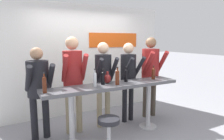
% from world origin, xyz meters
% --- Properties ---
extents(ground_plane, '(40.00, 40.00, 0.00)m').
position_xyz_m(ground_plane, '(0.00, 0.00, 0.00)').
color(ground_plane, gray).
extents(back_wall, '(4.20, 0.12, 2.63)m').
position_xyz_m(back_wall, '(0.01, 1.50, 1.32)').
color(back_wall, silver).
rests_on(back_wall, ground_plane).
extents(tasting_table, '(2.60, 0.48, 1.00)m').
position_xyz_m(tasting_table, '(0.00, 0.00, 0.83)').
color(tasting_table, '#4C4C51').
rests_on(tasting_table, ground_plane).
extents(bar_stool, '(0.36, 0.36, 0.63)m').
position_xyz_m(bar_stool, '(-0.40, -0.58, 0.41)').
color(bar_stool, '#B2B2B7').
rests_on(bar_stool, ground_plane).
extents(person_far_left, '(0.48, 0.57, 1.67)m').
position_xyz_m(person_far_left, '(-1.24, 0.51, 1.03)').
color(person_far_left, black).
rests_on(person_far_left, ground_plane).
extents(person_left, '(0.47, 0.60, 1.86)m').
position_xyz_m(person_left, '(-0.62, 0.47, 1.16)').
color(person_left, gray).
rests_on(person_left, ground_plane).
extents(person_center_left, '(0.42, 0.54, 1.75)m').
position_xyz_m(person_center_left, '(0.01, 0.46, 1.10)').
color(person_center_left, gray).
rests_on(person_center_left, ground_plane).
extents(person_center, '(0.45, 0.57, 1.73)m').
position_xyz_m(person_center, '(0.61, 0.46, 1.09)').
color(person_center, black).
rests_on(person_center, ground_plane).
extents(person_center_right, '(0.49, 0.60, 1.85)m').
position_xyz_m(person_center_right, '(1.21, 0.47, 1.15)').
color(person_center_right, '#473D33').
rests_on(person_center_right, ground_plane).
extents(wine_bottle_0, '(0.07, 0.07, 0.28)m').
position_xyz_m(wine_bottle_0, '(0.93, 0.02, 1.13)').
color(wine_bottle_0, '#4C1E0F').
rests_on(wine_bottle_0, tasting_table).
extents(wine_bottle_1, '(0.07, 0.07, 0.29)m').
position_xyz_m(wine_bottle_1, '(-0.20, 0.05, 1.13)').
color(wine_bottle_1, black).
rests_on(wine_bottle_1, tasting_table).
extents(wine_bottle_2, '(0.06, 0.06, 0.31)m').
position_xyz_m(wine_bottle_2, '(-1.22, -0.05, 1.14)').
color(wine_bottle_2, '#4C1E0F').
rests_on(wine_bottle_2, tasting_table).
extents(wine_bottle_3, '(0.06, 0.06, 0.31)m').
position_xyz_m(wine_bottle_3, '(-0.38, -0.02, 1.14)').
color(wine_bottle_3, '#B7BCC1').
rests_on(wine_bottle_3, tasting_table).
extents(wine_bottle_4, '(0.07, 0.07, 0.33)m').
position_xyz_m(wine_bottle_4, '(0.02, -0.08, 1.15)').
color(wine_bottle_4, '#4C1E0F').
rests_on(wine_bottle_4, tasting_table).
extents(wine_bottle_5, '(0.07, 0.07, 0.30)m').
position_xyz_m(wine_bottle_5, '(0.30, 0.07, 1.13)').
color(wine_bottle_5, black).
rests_on(wine_bottle_5, tasting_table).
extents(decorative_vase, '(0.13, 0.13, 0.22)m').
position_xyz_m(decorative_vase, '(-0.07, 0.11, 1.09)').
color(decorative_vase, maroon).
rests_on(decorative_vase, tasting_table).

